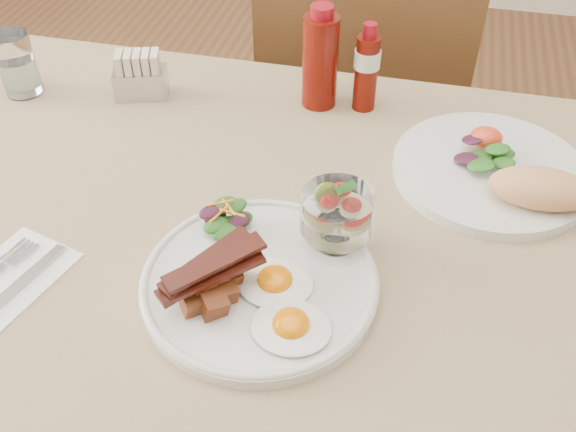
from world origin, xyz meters
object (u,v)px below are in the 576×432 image
object	(u,v)px
table	(298,292)
main_plate	(260,283)
second_plate	(502,173)
sugar_caddy	(140,77)
chair_far	(362,114)
hot_sauce_bottle	(366,69)
fruit_cup	(337,213)
water_glass	(18,68)
ketchup_bottle	(320,60)

from	to	relation	value
table	main_plate	size ratio (longest dim) A/B	4.75
second_plate	sugar_caddy	world-z (taller)	sugar_caddy
chair_far	main_plate	size ratio (longest dim) A/B	3.32
chair_far	hot_sauce_bottle	distance (m)	0.44
fruit_cup	water_glass	world-z (taller)	fruit_cup
chair_far	hot_sauce_bottle	world-z (taller)	chair_far
hot_sauce_bottle	sugar_caddy	bearing A→B (deg)	-172.16
fruit_cup	sugar_caddy	world-z (taller)	fruit_cup
second_plate	ketchup_bottle	distance (m)	0.33
table	ketchup_bottle	size ratio (longest dim) A/B	7.96
chair_far	ketchup_bottle	xyz separation A→B (m)	(-0.04, -0.33, 0.31)
chair_far	ketchup_bottle	distance (m)	0.45
ketchup_bottle	hot_sauce_bottle	distance (m)	0.07
water_glass	table	bearing A→B (deg)	-25.53
second_plate	hot_sauce_bottle	world-z (taller)	hot_sauce_bottle
main_plate	sugar_caddy	size ratio (longest dim) A/B	2.93
table	hot_sauce_bottle	bearing A→B (deg)	84.60
second_plate	water_glass	distance (m)	0.78
main_plate	hot_sauce_bottle	size ratio (longest dim) A/B	1.93
fruit_cup	hot_sauce_bottle	distance (m)	0.34
table	sugar_caddy	xyz separation A→B (m)	(-0.33, 0.29, 0.12)
water_glass	main_plate	bearing A→B (deg)	-33.51
chair_far	water_glass	bearing A→B (deg)	-142.19
main_plate	ketchup_bottle	xyz separation A→B (m)	(-0.01, 0.41, 0.07)
second_plate	water_glass	xyz separation A→B (m)	(-0.78, 0.07, 0.03)
main_plate	hot_sauce_bottle	world-z (taller)	hot_sauce_bottle
main_plate	ketchup_bottle	distance (m)	0.42
second_plate	ketchup_bottle	xyz separation A→B (m)	(-0.29, 0.15, 0.06)
hot_sauce_bottle	water_glass	xyz separation A→B (m)	(-0.56, -0.08, -0.02)
ketchup_bottle	water_glass	bearing A→B (deg)	-170.69
chair_far	ketchup_bottle	bearing A→B (deg)	-97.07
fruit_cup	second_plate	size ratio (longest dim) A/B	0.33
sugar_caddy	table	bearing A→B (deg)	-58.12
hot_sauce_bottle	ketchup_bottle	bearing A→B (deg)	-176.36
main_plate	table	bearing A→B (deg)	69.06
table	ketchup_bottle	xyz separation A→B (m)	(-0.04, 0.33, 0.17)
hot_sauce_bottle	sugar_caddy	size ratio (longest dim) A/B	1.52
chair_far	hot_sauce_bottle	size ratio (longest dim) A/B	6.42
main_plate	sugar_caddy	distance (m)	0.47
table	water_glass	bearing A→B (deg)	154.47
sugar_caddy	main_plate	bearing A→B (deg)	-67.65
hot_sauce_bottle	water_glass	distance (m)	0.57
chair_far	table	bearing A→B (deg)	-90.00
sugar_caddy	second_plate	bearing A→B (deg)	-27.04
sugar_caddy	water_glass	xyz separation A→B (m)	(-0.20, -0.03, 0.01)
ketchup_bottle	water_glass	size ratio (longest dim) A/B	1.61
fruit_cup	hot_sauce_bottle	size ratio (longest dim) A/B	0.62
fruit_cup	water_glass	xyz separation A→B (m)	(-0.57, 0.25, -0.02)
table	main_plate	bearing A→B (deg)	-110.94
table	hot_sauce_bottle	distance (m)	0.37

